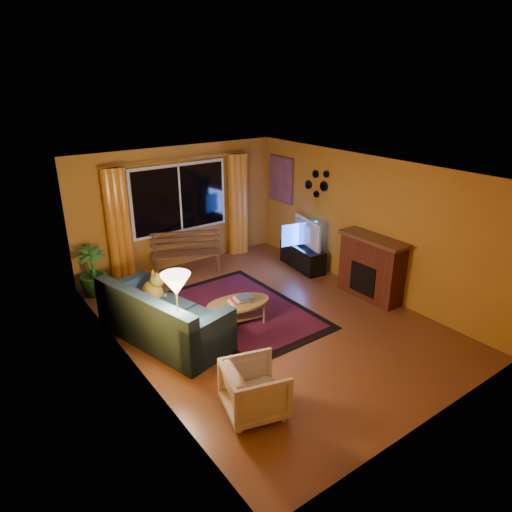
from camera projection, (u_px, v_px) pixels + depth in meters
floor at (267, 321)px, 7.58m from camera, size 4.50×6.00×0.02m
ceiling at (268, 169)px, 6.65m from camera, size 4.50×6.00×0.02m
wall_back at (179, 207)px, 9.38m from camera, size 4.50×0.02×2.50m
wall_left at (128, 287)px, 5.89m from camera, size 0.02×6.00×2.50m
wall_right at (366, 224)px, 8.34m from camera, size 0.02×6.00×2.50m
window at (180, 199)px, 9.26m from camera, size 2.00×0.02×1.30m
curtain_rod at (179, 159)px, 8.93m from camera, size 3.20×0.03×0.03m
curtain_left at (118, 227)px, 8.60m from camera, size 0.36×0.36×2.24m
curtain_right at (237, 205)px, 10.07m from camera, size 0.36×0.36×2.24m
bench at (187, 263)px, 9.32m from camera, size 1.45×0.94×0.42m
potted_plant at (92, 271)px, 8.31m from camera, size 0.64×0.64×0.94m
sofa at (164, 313)px, 6.90m from camera, size 1.44×2.32×0.87m
dog at (152, 287)px, 7.20m from camera, size 0.47×0.54×0.49m
armchair at (255, 387)px, 5.39m from camera, size 0.81×0.85×0.72m
floor_lamp at (179, 322)px, 6.14m from camera, size 0.25×0.25×1.39m
rug at (244, 310)px, 7.89m from camera, size 1.87×2.91×0.02m
coffee_table at (239, 313)px, 7.41m from camera, size 1.25×1.25×0.39m
tv_console at (302, 257)px, 9.55m from camera, size 0.53×1.20×0.48m
television at (303, 233)px, 9.35m from camera, size 0.35×1.01×0.58m
fireplace at (371, 269)px, 8.19m from camera, size 0.40×1.20×1.10m
mirror_cluster at (317, 182)px, 9.09m from camera, size 0.06×0.60×0.56m
painting at (281, 179)px, 10.02m from camera, size 0.04×0.76×0.96m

